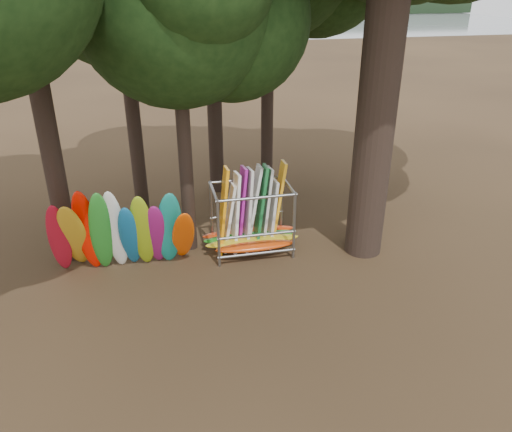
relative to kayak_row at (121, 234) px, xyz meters
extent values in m
plane|color=#47331E|center=(3.40, -1.35, -1.33)|extent=(120.00, 120.00, 0.00)
plane|color=gray|center=(3.40, 58.65, -1.33)|extent=(160.00, 160.00, 0.00)
cube|color=black|center=(3.40, 108.65, 0.67)|extent=(160.00, 4.00, 4.00)
cylinder|color=black|center=(-1.76, 1.34, 5.02)|extent=(0.59, 0.59, 12.69)
cylinder|color=black|center=(0.59, 4.41, 3.66)|extent=(0.51, 0.51, 9.98)
cylinder|color=black|center=(3.70, 5.91, 4.86)|extent=(0.59, 0.59, 12.38)
cylinder|color=black|center=(5.79, 5.73, 4.25)|extent=(0.49, 0.49, 11.16)
cylinder|color=black|center=(2.09, 1.15, 3.08)|extent=(0.43, 0.43, 8.82)
ellipsoid|color=black|center=(2.09, 1.15, 6.17)|extent=(6.49, 6.49, 5.65)
cylinder|color=black|center=(9.42, 3.00, 5.49)|extent=(0.45, 0.45, 13.63)
ellipsoid|color=#B01025|center=(-1.71, -0.04, 0.03)|extent=(0.81, 1.68, 2.84)
ellipsoid|color=gold|center=(-1.32, 0.04, 0.02)|extent=(0.79, 2.00, 2.85)
ellipsoid|color=#FE1301|center=(-0.93, 0.09, 0.13)|extent=(0.80, 1.20, 3.00)
ellipsoid|color=#258226|center=(-0.55, -0.02, 0.12)|extent=(0.83, 1.35, 2.98)
ellipsoid|color=white|center=(-0.16, 0.05, 0.10)|extent=(0.71, 1.15, 2.92)
ellipsoid|color=#125F96|center=(0.23, 0.00, -0.13)|extent=(0.67, 1.46, 2.54)
ellipsoid|color=#8AAA16|center=(0.62, -0.05, 0.03)|extent=(0.75, 1.37, 2.82)
ellipsoid|color=#861660|center=(1.01, 0.01, -0.16)|extent=(0.71, 1.32, 2.46)
ellipsoid|color=#128276|center=(1.39, -0.01, 0.01)|extent=(0.93, 1.29, 2.78)
ellipsoid|color=#FF5105|center=(1.78, -0.11, -0.23)|extent=(0.74, 1.72, 2.33)
ellipsoid|color=#CD3D0B|center=(4.01, -0.01, -0.91)|extent=(2.56, 0.55, 0.24)
ellipsoid|color=gold|center=(4.01, 0.34, -0.91)|extent=(3.08, 0.55, 0.24)
ellipsoid|color=#22831D|center=(4.01, 0.66, -0.91)|extent=(3.14, 0.55, 0.24)
ellipsoid|color=red|center=(4.01, 0.98, -0.91)|extent=(3.12, 0.55, 0.24)
cube|color=#FF9D0D|center=(3.11, 0.59, 0.10)|extent=(0.44, 0.80, 2.89)
cube|color=white|center=(3.31, 0.74, -0.20)|extent=(0.50, 0.75, 2.26)
cube|color=white|center=(3.51, 0.63, -0.01)|extent=(0.36, 0.81, 2.66)
cube|color=#A31B93|center=(3.71, 0.78, 0.05)|extent=(0.45, 0.81, 2.79)
cube|color=silver|center=(3.91, 0.63, 0.04)|extent=(0.37, 0.81, 2.77)
cube|color=white|center=(4.11, 0.81, 0.07)|extent=(0.62, 0.79, 2.79)
cube|color=#17682F|center=(4.32, 0.57, 0.10)|extent=(0.51, 0.79, 2.87)
cube|color=silver|center=(4.52, 0.72, 0.02)|extent=(0.45, 0.80, 2.73)
cube|color=silver|center=(4.72, 0.65, -0.19)|extent=(0.36, 0.76, 2.32)
cube|color=#FFAE1C|center=(4.92, 0.76, 0.11)|extent=(0.59, 0.77, 2.88)
camera|label=1|loc=(1.02, -13.49, 6.78)|focal=35.00mm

